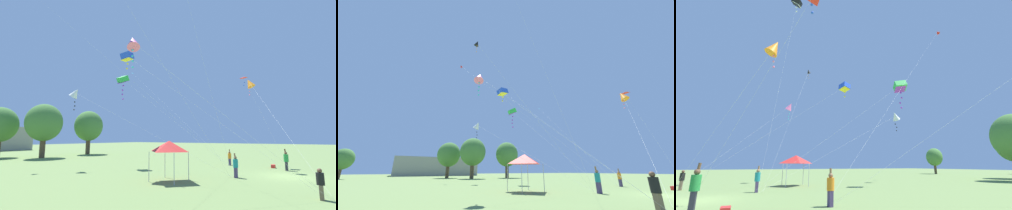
% 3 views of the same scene
% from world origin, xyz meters
% --- Properties ---
extents(ground_plane, '(220.00, 220.00, 0.00)m').
position_xyz_m(ground_plane, '(0.00, 0.00, 0.00)').
color(ground_plane, olive).
extents(tree_near_right, '(5.51, 4.96, 8.31)m').
position_xyz_m(tree_near_right, '(-5.29, 41.57, 5.37)').
color(tree_near_right, brown).
rests_on(tree_near_right, ground).
extents(tree_far_left, '(5.83, 5.24, 8.79)m').
position_xyz_m(tree_far_left, '(-1.50, 35.15, 5.68)').
color(tree_far_left, brown).
rests_on(tree_far_left, ground).
extents(tree_far_centre, '(5.68, 5.11, 8.57)m').
position_xyz_m(tree_far_centre, '(7.77, 35.66, 5.54)').
color(tree_far_centre, brown).
rests_on(tree_far_centre, ground).
extents(festival_tent, '(2.43, 2.43, 3.00)m').
position_xyz_m(festival_tent, '(-7.03, 7.31, 2.59)').
color(festival_tent, '#B7B7BC').
rests_on(festival_tent, ground).
extents(cooler_box, '(0.62, 0.39, 0.34)m').
position_xyz_m(cooler_box, '(5.31, 1.75, 0.17)').
color(cooler_box, red).
rests_on(cooler_box, ground).
extents(person_black_shirt, '(0.38, 0.38, 1.61)m').
position_xyz_m(person_black_shirt, '(-7.16, -2.21, 0.87)').
color(person_black_shirt, brown).
rests_on(person_black_shirt, ground).
extents(person_orange_shirt, '(0.38, 0.38, 1.86)m').
position_xyz_m(person_orange_shirt, '(5.17, 6.44, 0.90)').
color(person_orange_shirt, '#473860').
rests_on(person_orange_shirt, ground).
extents(person_green_shirt, '(0.44, 0.44, 2.13)m').
position_xyz_m(person_green_shirt, '(3.72, 0.32, 1.03)').
color(person_green_shirt, '#282833').
rests_on(person_green_shirt, ground).
extents(person_teal_shirt, '(0.40, 0.40, 1.97)m').
position_xyz_m(person_teal_shirt, '(-2.88, 3.46, 0.95)').
color(person_teal_shirt, '#473860').
rests_on(person_teal_shirt, ground).
extents(kite_pink_diamond_0, '(5.03, 10.44, 9.90)m').
position_xyz_m(kite_pink_diamond_0, '(-11.62, 7.13, 9.22)').
color(kite_pink_diamond_0, silver).
rests_on(kite_pink_diamond_0, ground).
extents(kite_red_delta_1, '(3.93, 5.26, 10.94)m').
position_xyz_m(kite_red_delta_1, '(6.61, 4.69, 10.71)').
color(kite_red_delta_1, silver).
rests_on(kite_red_delta_1, ground).
extents(kite_orange_diamond_2, '(11.03, 6.68, 9.77)m').
position_xyz_m(kite_orange_diamond_2, '(3.18, 3.29, 9.14)').
color(kite_orange_diamond_2, silver).
rests_on(kite_orange_diamond_2, ground).
extents(kite_cyan_delta_3, '(10.93, 25.31, 18.04)m').
position_xyz_m(kite_cyan_delta_3, '(15.10, 30.00, 16.78)').
color(kite_cyan_delta_3, silver).
rests_on(kite_cyan_delta_3, ground).
extents(kite_green_box_4, '(1.58, 14.87, 11.00)m').
position_xyz_m(kite_green_box_4, '(-2.07, 17.18, 10.31)').
color(kite_green_box_4, silver).
rests_on(kite_green_box_4, ground).
extents(kite_white_diamond_5, '(4.54, 16.99, 8.94)m').
position_xyz_m(kite_white_diamond_5, '(-6.69, 19.85, 8.14)').
color(kite_white_diamond_5, silver).
rests_on(kite_white_diamond_5, ground).
extents(kite_blue_box_8, '(1.40, 15.52, 11.50)m').
position_xyz_m(kite_blue_box_8, '(-6.41, 12.46, 10.98)').
color(kite_blue_box_8, silver).
rests_on(kite_blue_box_8, ground).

